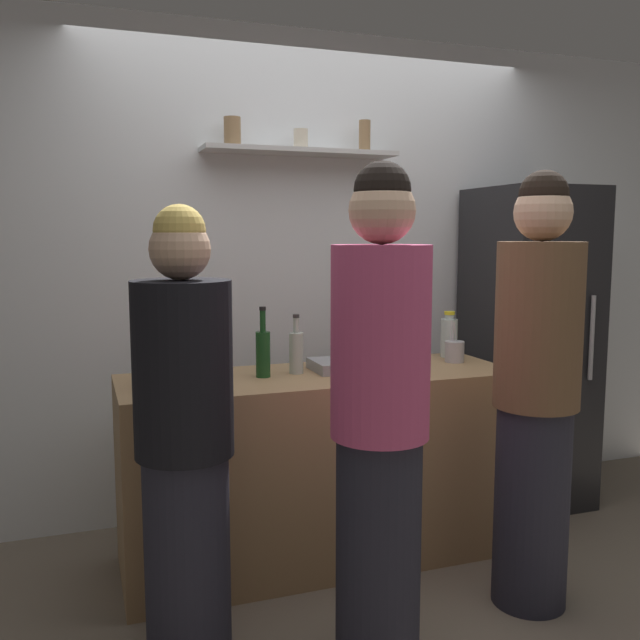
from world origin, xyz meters
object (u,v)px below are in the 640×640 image
object	(u,v)px
wine_bottle_dark_glass	(398,335)
person_blonde	(185,445)
person_pink_top	(380,422)
person_brown_jacket	(536,394)
refrigerator	(528,347)
utensil_holder	(454,351)
baking_pan	(348,365)
water_bottle_plastic	(449,337)
wine_bottle_green_glass	(263,351)
wine_bottle_amber_glass	(152,358)
wine_bottle_pale_glass	(296,351)

from	to	relation	value
wine_bottle_dark_glass	person_blonde	world-z (taller)	person_blonde
person_pink_top	person_brown_jacket	distance (m)	0.77
refrigerator	utensil_holder	distance (m)	0.67
utensil_holder	baking_pan	bearing A→B (deg)	-179.06
wine_bottle_dark_glass	person_brown_jacket	bearing A→B (deg)	-76.68
refrigerator	wine_bottle_dark_glass	bearing A→B (deg)	-171.43
baking_pan	utensil_holder	size ratio (longest dim) A/B	1.62
water_bottle_plastic	person_brown_jacket	distance (m)	0.88
water_bottle_plastic	person_blonde	world-z (taller)	person_blonde
utensil_holder	wine_bottle_dark_glass	size ratio (longest dim) A/B	0.60
wine_bottle_green_glass	person_blonde	world-z (taller)	person_blonde
wine_bottle_green_glass	wine_bottle_dark_glass	distance (m)	0.76
water_bottle_plastic	baking_pan	bearing A→B (deg)	-166.68
refrigerator	person_brown_jacket	size ratio (longest dim) A/B	1.00
wine_bottle_amber_glass	person_brown_jacket	xyz separation A→B (m)	(1.44, -0.64, -0.13)
wine_bottle_pale_glass	wine_bottle_amber_glass	distance (m)	0.66
wine_bottle_green_glass	refrigerator	bearing A→B (deg)	9.93
utensil_holder	wine_bottle_dark_glass	xyz separation A→B (m)	(-0.26, 0.12, 0.08)
water_bottle_plastic	wine_bottle_green_glass	bearing A→B (deg)	-170.51
wine_bottle_green_glass	person_brown_jacket	xyz separation A→B (m)	(0.94, -0.70, -0.11)
utensil_holder	wine_bottle_dark_glass	distance (m)	0.29
water_bottle_plastic	person_blonde	bearing A→B (deg)	-151.83
water_bottle_plastic	person_brown_jacket	bearing A→B (deg)	-96.87
refrigerator	water_bottle_plastic	distance (m)	0.59
utensil_holder	wine_bottle_pale_glass	size ratio (longest dim) A/B	0.76
utensil_holder	person_brown_jacket	size ratio (longest dim) A/B	0.12
baking_pan	wine_bottle_green_glass	size ratio (longest dim) A/B	1.07
wine_bottle_green_glass	person_pink_top	xyz separation A→B (m)	(0.19, -0.85, -0.12)
wine_bottle_dark_glass	person_blonde	size ratio (longest dim) A/B	0.22
wine_bottle_pale_glass	person_pink_top	distance (m)	0.89
utensil_holder	wine_bottle_green_glass	size ratio (longest dim) A/B	0.66
person_blonde	person_brown_jacket	bearing A→B (deg)	-166.37
baking_pan	person_brown_jacket	xyz separation A→B (m)	(0.52, -0.72, -0.02)
person_brown_jacket	wine_bottle_green_glass	bearing A→B (deg)	12.24
wine_bottle_amber_glass	person_blonde	bearing A→B (deg)	-85.31
wine_bottle_green_glass	person_pink_top	size ratio (longest dim) A/B	0.18
baking_pan	person_pink_top	distance (m)	0.91
person_blonde	person_brown_jacket	distance (m)	1.39
wine_bottle_pale_glass	wine_bottle_green_glass	xyz separation A→B (m)	(-0.17, -0.03, 0.01)
wine_bottle_pale_glass	wine_bottle_amber_glass	xyz separation A→B (m)	(-0.66, -0.09, 0.02)
utensil_holder	water_bottle_plastic	world-z (taller)	water_bottle_plastic
baking_pan	water_bottle_plastic	xyz separation A→B (m)	(0.63, 0.15, 0.08)
wine_bottle_green_glass	wine_bottle_dark_glass	bearing A→B (deg)	11.53
wine_bottle_dark_glass	person_brown_jacket	xyz separation A→B (m)	(0.20, -0.85, -0.13)
person_pink_top	wine_bottle_dark_glass	bearing A→B (deg)	10.25
refrigerator	person_brown_jacket	xyz separation A→B (m)	(-0.68, -0.98, -0.00)
wine_bottle_dark_glass	wine_bottle_amber_glass	distance (m)	1.25
wine_bottle_green_glass	person_brown_jacket	distance (m)	1.18
baking_pan	wine_bottle_amber_glass	bearing A→B (deg)	-174.78
water_bottle_plastic	person_blonde	size ratio (longest dim) A/B	0.15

